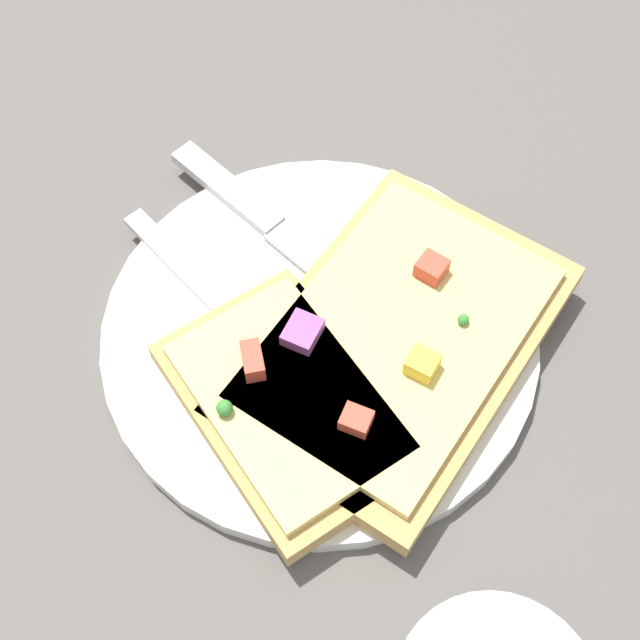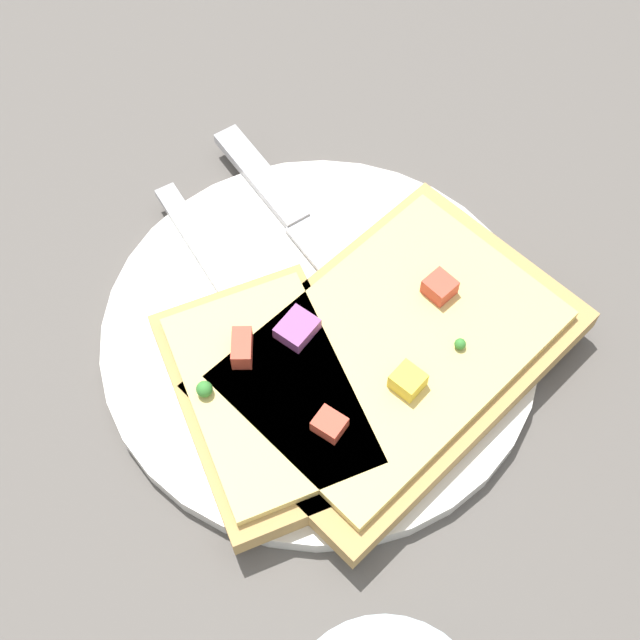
% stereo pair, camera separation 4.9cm
% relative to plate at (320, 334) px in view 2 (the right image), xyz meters
% --- Properties ---
extents(ground_plane, '(4.00, 4.00, 0.00)m').
position_rel_plate_xyz_m(ground_plane, '(0.00, 0.00, -0.01)').
color(ground_plane, '#56514C').
extents(plate, '(0.25, 0.25, 0.01)m').
position_rel_plate_xyz_m(plate, '(0.00, 0.00, 0.00)').
color(plate, silver).
rests_on(plate, ground).
extents(fork, '(0.09, 0.21, 0.01)m').
position_rel_plate_xyz_m(fork, '(-0.03, -0.00, 0.01)').
color(fork, '#B7B7BC').
rests_on(fork, plate).
extents(knife, '(0.11, 0.21, 0.01)m').
position_rel_plate_xyz_m(knife, '(0.00, 0.07, 0.01)').
color(knife, '#B7B7BC').
rests_on(knife, plate).
extents(pizza_slice_main, '(0.23, 0.22, 0.03)m').
position_rel_plate_xyz_m(pizza_slice_main, '(0.04, -0.03, 0.02)').
color(pizza_slice_main, tan).
rests_on(pizza_slice_main, plate).
extents(pizza_slice_corner, '(0.12, 0.15, 0.03)m').
position_rel_plate_xyz_m(pizza_slice_corner, '(-0.03, -0.04, 0.02)').
color(pizza_slice_corner, tan).
rests_on(pizza_slice_corner, plate).
extents(crumb_scatter, '(0.06, 0.02, 0.01)m').
position_rel_plate_xyz_m(crumb_scatter, '(-0.01, 0.00, 0.01)').
color(crumb_scatter, '#9E8B4A').
rests_on(crumb_scatter, plate).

